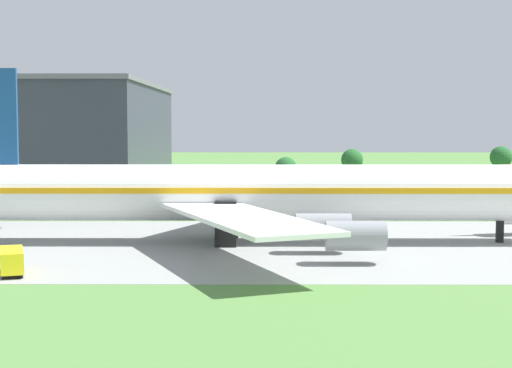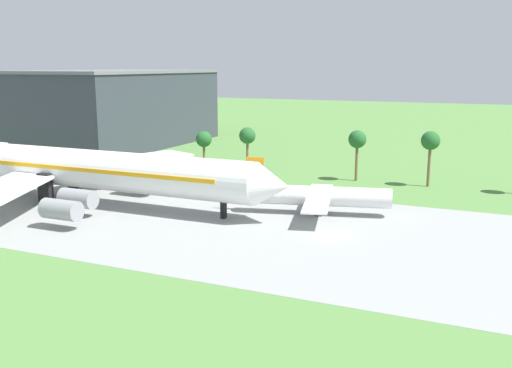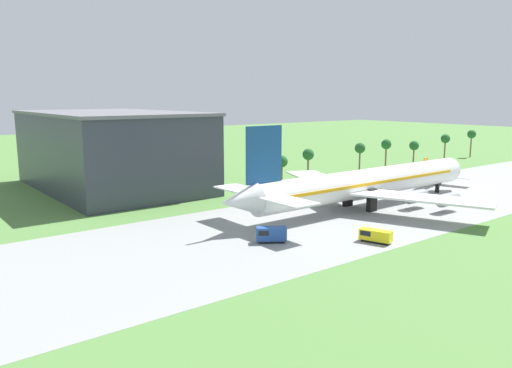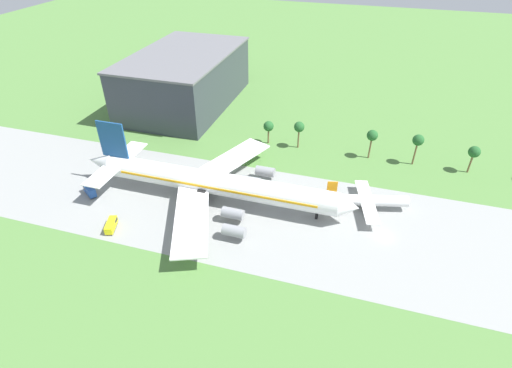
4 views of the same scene
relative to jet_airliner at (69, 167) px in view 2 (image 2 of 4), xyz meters
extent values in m
plane|color=#517F3D|center=(47.58, -2.37, -5.77)|extent=(600.00, 600.00, 0.00)
cube|color=gray|center=(47.58, -2.37, -5.76)|extent=(320.00, 44.00, 0.02)
cylinder|color=white|center=(1.35, 0.00, 0.06)|extent=(67.65, 6.53, 6.53)
cone|color=white|center=(37.79, 0.00, 0.06)|extent=(5.23, 6.40, 6.40)
cube|color=#EFA314|center=(1.35, 0.00, 0.54)|extent=(57.50, 6.66, 0.65)
cube|color=white|center=(-0.08, -14.66, -1.09)|extent=(18.85, 30.36, 0.44)
cube|color=white|center=(-0.08, 14.66, -1.09)|extent=(18.85, 30.36, 0.44)
cylinder|color=gray|center=(8.58, -7.84, -2.96)|extent=(5.88, 2.94, 2.94)
cylinder|color=gray|center=(11.21, -14.37, -2.96)|extent=(5.88, 2.94, 2.94)
cylinder|color=gray|center=(8.58, 7.84, -2.96)|extent=(5.88, 2.94, 2.94)
cylinder|color=gray|center=(11.21, 14.37, -2.96)|extent=(5.88, 2.94, 2.94)
cube|color=black|center=(29.76, 0.00, -3.18)|extent=(0.70, 0.90, 5.17)
cube|color=black|center=(-2.03, -3.59, -3.18)|extent=(2.40, 1.20, 5.17)
cube|color=black|center=(-2.03, 3.59, -3.18)|extent=(2.40, 1.20, 5.17)
cylinder|color=white|center=(42.22, 8.22, -2.83)|extent=(22.38, 8.36, 3.09)
cube|color=orange|center=(32.49, 5.81, 0.88)|extent=(2.76, 0.90, 4.33)
cube|color=white|center=(42.22, 8.22, -3.14)|extent=(8.43, 20.36, 0.24)
cube|color=black|center=(42.22, 8.22, -4.30)|extent=(1.83, 2.99, 2.94)
cube|color=#333842|center=(-36.80, 61.03, 4.61)|extent=(36.00, 60.00, 20.77)
cube|color=slate|center=(-36.80, 61.03, 15.40)|extent=(36.72, 61.20, 0.80)
cylinder|color=brown|center=(55.16, 36.92, -1.61)|extent=(0.56, 0.56, 8.32)
sphere|color=#235B28|center=(55.16, 36.92, 3.15)|extent=(3.60, 3.60, 3.60)
cylinder|color=brown|center=(41.04, 36.92, -1.85)|extent=(0.56, 0.56, 7.84)
sphere|color=#235B28|center=(41.04, 36.92, 2.67)|extent=(3.60, 3.60, 3.60)
cylinder|color=brown|center=(5.99, 36.92, -2.74)|extent=(0.56, 0.56, 6.06)
sphere|color=#235B28|center=(5.99, 36.92, 0.89)|extent=(3.60, 3.60, 3.60)
cylinder|color=brown|center=(16.80, 36.92, -2.07)|extent=(0.56, 0.56, 7.39)
sphere|color=#235B28|center=(16.80, 36.92, 2.22)|extent=(3.60, 3.60, 3.60)
camera|label=1|loc=(1.89, -90.66, 7.93)|focal=55.00mm
camera|label=2|loc=(68.31, -74.95, 17.12)|focal=40.00mm
camera|label=3|loc=(-90.49, -74.61, 19.94)|focal=35.00mm
camera|label=4|loc=(38.36, -84.84, 63.63)|focal=28.00mm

